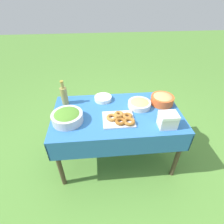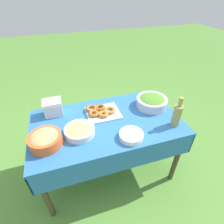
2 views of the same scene
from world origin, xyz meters
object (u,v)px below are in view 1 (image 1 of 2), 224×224
donut_platter (120,119)px  bread_bowl (162,99)px  salad_bowl (67,117)px  plate_stack (103,98)px  olive_oil_bottle (64,95)px  pasta_bowl (139,104)px  cooler_box (168,120)px

donut_platter → bread_bowl: 0.59m
salad_bowl → bread_bowl: same height
donut_platter → bread_bowl: (-0.53, -0.27, 0.04)m
plate_stack → olive_oil_bottle: 0.46m
salad_bowl → pasta_bowl: bearing=-166.4°
pasta_bowl → salad_bowl: bearing=13.6°
olive_oil_bottle → salad_bowl: bearing=100.8°
plate_stack → olive_oil_bottle: bearing=4.3°
donut_platter → cooler_box: cooler_box is taller
olive_oil_bottle → pasta_bowl: bearing=170.4°
plate_stack → pasta_bowl: bearing=156.5°
olive_oil_bottle → bread_bowl: bearing=174.9°
pasta_bowl → olive_oil_bottle: 0.87m
salad_bowl → donut_platter: size_ratio=0.92×
plate_stack → olive_oil_bottle: (0.44, 0.03, 0.09)m
donut_platter → bread_bowl: bearing=-153.0°
salad_bowl → plate_stack: size_ratio=1.54×
pasta_bowl → plate_stack: size_ratio=1.26×
plate_stack → bread_bowl: (-0.68, 0.14, 0.04)m
donut_platter → cooler_box: (-0.45, 0.13, 0.06)m
salad_bowl → olive_oil_bottle: bearing=-79.2°
olive_oil_bottle → bread_bowl: (-1.13, 0.10, -0.06)m
bread_bowl → donut_platter: bearing=27.0°
pasta_bowl → olive_oil_bottle: size_ratio=0.88×
donut_platter → pasta_bowl: bearing=-137.6°
salad_bowl → olive_oil_bottle: (0.06, -0.33, 0.06)m
pasta_bowl → plate_stack: (0.41, -0.18, -0.02)m
olive_oil_bottle → cooler_box: 1.16m
donut_platter → cooler_box: bearing=163.4°
olive_oil_bottle → cooler_box: (-1.05, 0.50, -0.04)m
salad_bowl → cooler_box: size_ratio=1.84×
salad_bowl → donut_platter: salad_bowl is taller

